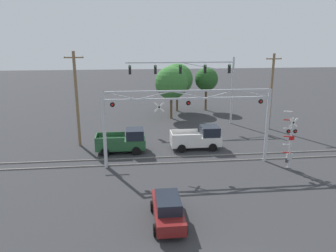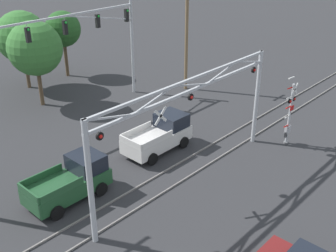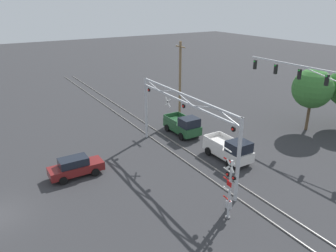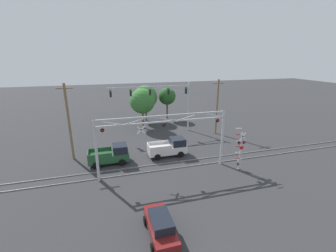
% 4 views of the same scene
% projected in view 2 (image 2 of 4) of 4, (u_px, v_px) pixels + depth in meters
% --- Properties ---
extents(rail_track_near, '(80.00, 0.08, 0.10)m').
position_uv_depth(rail_track_near, '(185.00, 179.00, 24.63)').
color(rail_track_near, gray).
rests_on(rail_track_near, ground_plane).
extents(rail_track_far, '(80.00, 0.08, 0.10)m').
position_uv_depth(rail_track_far, '(167.00, 170.00, 25.50)').
color(rail_track_far, gray).
rests_on(rail_track_far, ground_plane).
extents(crossing_gantry, '(13.93, 0.30, 6.36)m').
position_uv_depth(crossing_gantry, '(190.00, 114.00, 22.56)').
color(crossing_gantry, '#B7BABF').
rests_on(crossing_gantry, ground_plane).
extents(crossing_signal_mast, '(1.25, 0.35, 4.89)m').
position_uv_depth(crossing_signal_mast, '(289.00, 116.00, 27.78)').
color(crossing_signal_mast, '#B7BABF').
rests_on(crossing_signal_mast, ground_plane).
extents(traffic_signal_span, '(12.96, 0.39, 8.19)m').
position_uv_depth(traffic_signal_span, '(95.00, 33.00, 32.23)').
color(traffic_signal_span, '#B7BABF').
rests_on(traffic_signal_span, ground_plane).
extents(pickup_truck_lead, '(4.77, 2.28, 2.19)m').
position_uv_depth(pickup_truck_lead, '(160.00, 135.00, 27.55)').
color(pickup_truck_lead, silver).
rests_on(pickup_truck_lead, ground_plane).
extents(pickup_truck_following, '(4.58, 2.28, 2.19)m').
position_uv_depth(pickup_truck_following, '(71.00, 181.00, 22.70)').
color(pickup_truck_following, '#23512D').
rests_on(pickup_truck_following, ground_plane).
extents(utility_pole_right, '(1.80, 0.28, 8.71)m').
position_uv_depth(utility_pole_right, '(186.00, 39.00, 36.05)').
color(utility_pole_right, brown).
rests_on(utility_pole_right, ground_plane).
extents(background_tree_beyond_span, '(4.28, 4.28, 6.88)m').
position_uv_depth(background_tree_beyond_span, '(35.00, 48.00, 32.65)').
color(background_tree_beyond_span, brown).
rests_on(background_tree_beyond_span, ground_plane).
extents(background_tree_far_left_verge, '(4.48, 4.48, 6.87)m').
position_uv_depth(background_tree_far_left_verge, '(22.00, 37.00, 36.29)').
color(background_tree_far_left_verge, brown).
rests_on(background_tree_far_left_verge, ground_plane).
extents(background_tree_far_right_verge, '(3.34, 3.34, 6.24)m').
position_uv_depth(background_tree_far_right_verge, '(63.00, 29.00, 39.23)').
color(background_tree_far_right_verge, brown).
rests_on(background_tree_far_right_verge, ground_plane).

